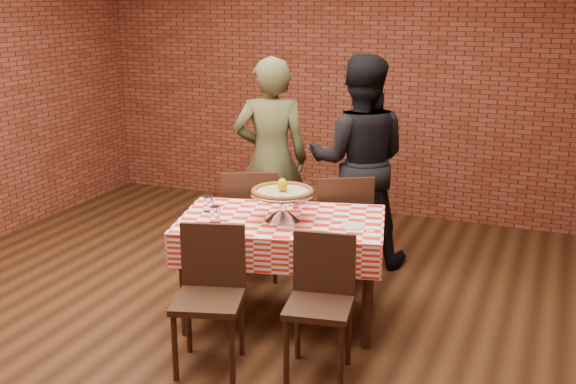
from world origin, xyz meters
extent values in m
plane|color=black|center=(0.00, 0.00, 0.00)|extent=(6.00, 6.00, 0.00)
plane|color=maroon|center=(0.00, 3.00, 1.45)|extent=(5.50, 0.00, 5.50)
cube|color=#351E13|center=(0.43, 0.28, 0.38)|extent=(1.54, 1.13, 0.75)
cylinder|color=beige|center=(0.45, 0.24, 0.96)|extent=(0.56, 0.56, 0.03)
ellipsoid|color=yellow|center=(0.45, 0.24, 1.01)|extent=(0.09, 0.09, 0.09)
cylinder|color=white|center=(0.05, 0.03, 0.81)|extent=(0.09, 0.09, 0.11)
cylinder|color=white|center=(-0.12, 0.23, 0.81)|extent=(0.09, 0.09, 0.11)
cylinder|color=white|center=(0.93, 0.29, 0.76)|extent=(0.19, 0.19, 0.01)
cube|color=white|center=(1.07, 0.25, 0.76)|extent=(0.06, 0.04, 0.00)
cube|color=white|center=(1.06, 0.30, 0.76)|extent=(0.06, 0.04, 0.00)
cube|color=silver|center=(0.45, 0.56, 0.83)|extent=(0.13, 0.13, 0.15)
imported|color=#4F512E|center=(-0.14, 1.41, 0.88)|extent=(0.75, 0.64, 1.76)
imported|color=black|center=(0.59, 1.57, 0.89)|extent=(1.01, 0.87, 1.79)
camera|label=1|loc=(2.17, -3.90, 2.25)|focal=43.16mm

